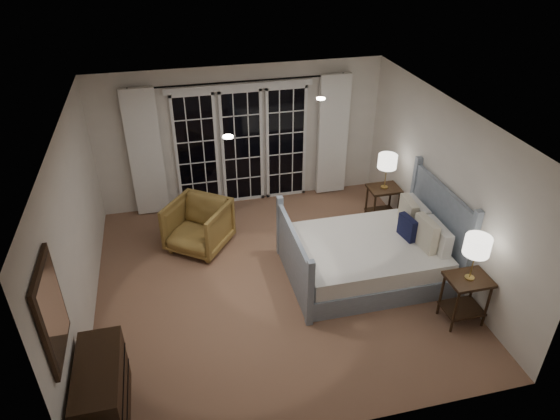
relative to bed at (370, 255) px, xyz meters
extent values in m
plane|color=brown|center=(-1.42, 0.14, -0.33)|extent=(5.00, 5.00, 0.00)
plane|color=white|center=(-1.42, 0.14, 2.17)|extent=(5.00, 5.00, 0.00)
cube|color=beige|center=(-3.92, 0.14, 0.92)|extent=(0.02, 5.00, 2.50)
cube|color=beige|center=(1.08, 0.14, 0.92)|extent=(0.02, 5.00, 2.50)
cube|color=beige|center=(-1.42, 2.64, 0.92)|extent=(5.00, 0.02, 2.50)
cube|color=beige|center=(-1.42, -2.36, 0.92)|extent=(5.00, 0.02, 2.50)
cube|color=black|center=(-2.22, 2.61, 0.72)|extent=(0.66, 0.02, 2.02)
cube|color=black|center=(-1.42, 2.61, 0.72)|extent=(0.66, 0.02, 2.02)
cube|color=black|center=(-0.62, 2.61, 0.72)|extent=(0.66, 0.02, 2.02)
cube|color=white|center=(-1.42, 2.60, 1.82)|extent=(2.50, 0.04, 0.10)
cylinder|color=black|center=(-1.42, 2.54, 1.92)|extent=(3.50, 0.03, 0.03)
cube|color=white|center=(-3.07, 2.52, 0.82)|extent=(0.55, 0.10, 2.25)
cube|color=white|center=(0.23, 2.52, 0.82)|extent=(0.55, 0.10, 2.25)
cylinder|color=white|center=(-0.62, 0.74, 2.16)|extent=(0.12, 0.12, 0.01)
cylinder|color=white|center=(-2.02, -0.26, 2.16)|extent=(0.12, 0.12, 0.01)
cube|color=#8790A3|center=(-0.07, 0.00, -0.18)|extent=(2.08, 1.62, 0.30)
cube|color=silver|center=(-0.07, 0.00, 0.10)|extent=(2.02, 1.56, 0.25)
cube|color=#8790A3|center=(1.03, 0.00, 0.33)|extent=(0.06, 1.62, 1.32)
cube|color=#8790A3|center=(-1.16, 0.00, 0.12)|extent=(0.06, 1.62, 0.91)
cube|color=silver|center=(0.83, -0.32, 0.41)|extent=(0.14, 0.60, 0.36)
cube|color=silver|center=(0.83, 0.32, 0.41)|extent=(0.14, 0.60, 0.36)
cube|color=beige|center=(0.67, -0.28, 0.45)|extent=(0.16, 0.46, 0.45)
cube|color=beige|center=(0.67, 0.28, 0.45)|extent=(0.16, 0.46, 0.45)
cube|color=#131534|center=(0.53, 0.00, 0.40)|extent=(0.15, 0.35, 0.34)
cube|color=#302010|center=(0.80, -1.21, 0.35)|extent=(0.54, 0.43, 0.04)
cube|color=#302010|center=(0.80, -1.21, -0.14)|extent=(0.49, 0.39, 0.03)
cylinder|color=#302010|center=(0.57, -1.38, 0.00)|extent=(0.04, 0.04, 0.67)
cylinder|color=#302010|center=(1.02, -1.38, 0.00)|extent=(0.04, 0.04, 0.67)
cylinder|color=#302010|center=(0.57, -1.04, 0.00)|extent=(0.04, 0.04, 0.67)
cylinder|color=#302010|center=(1.02, -1.04, 0.00)|extent=(0.04, 0.04, 0.67)
cube|color=#302010|center=(0.75, 1.28, 0.32)|extent=(0.52, 0.42, 0.04)
cube|color=#302010|center=(0.75, 1.28, -0.14)|extent=(0.48, 0.37, 0.03)
cylinder|color=#302010|center=(0.53, 1.12, -0.01)|extent=(0.04, 0.04, 0.64)
cylinder|color=#302010|center=(0.97, 1.12, -0.01)|extent=(0.04, 0.04, 0.64)
cylinder|color=#302010|center=(0.53, 1.45, -0.01)|extent=(0.04, 0.04, 0.64)
cylinder|color=#302010|center=(0.97, 1.45, -0.01)|extent=(0.04, 0.04, 0.64)
cylinder|color=tan|center=(0.80, -1.21, 0.38)|extent=(0.12, 0.12, 0.02)
cylinder|color=tan|center=(0.80, -1.21, 0.57)|extent=(0.02, 0.02, 0.36)
cylinder|color=white|center=(0.80, -1.21, 0.87)|extent=(0.32, 0.32, 0.24)
cylinder|color=tan|center=(0.75, 1.28, 0.35)|extent=(0.12, 0.12, 0.02)
cylinder|color=tan|center=(0.75, 1.28, 0.54)|extent=(0.02, 0.02, 0.35)
cylinder|color=white|center=(0.75, 1.28, 0.83)|extent=(0.31, 0.31, 0.23)
imported|color=brown|center=(-2.37, 1.27, 0.07)|extent=(1.21, 1.21, 0.80)
cube|color=#302010|center=(-3.65, -1.66, 0.05)|extent=(0.45, 1.08, 0.77)
cube|color=black|center=(-3.42, -1.66, -0.08)|extent=(0.01, 1.06, 0.01)
cube|color=black|center=(-3.42, -1.66, 0.17)|extent=(0.01, 1.06, 0.01)
cube|color=#302010|center=(-3.89, -1.66, 1.22)|extent=(0.04, 0.85, 1.00)
cube|color=white|center=(-3.86, -1.66, 1.22)|extent=(0.01, 0.73, 0.88)
camera|label=1|loc=(-2.67, -5.42, 4.34)|focal=32.00mm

